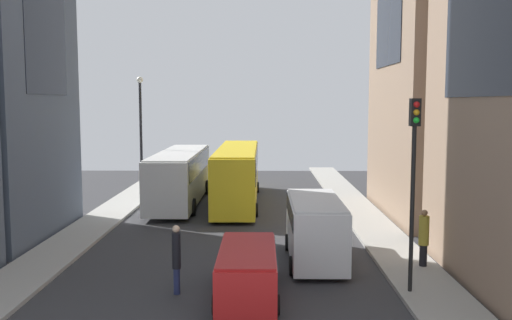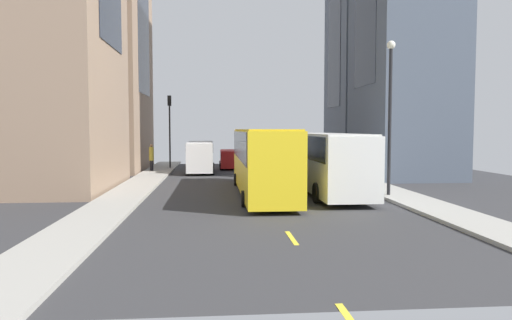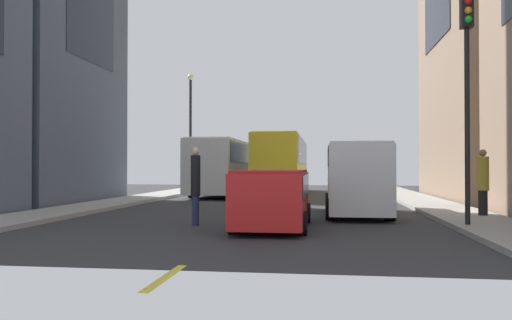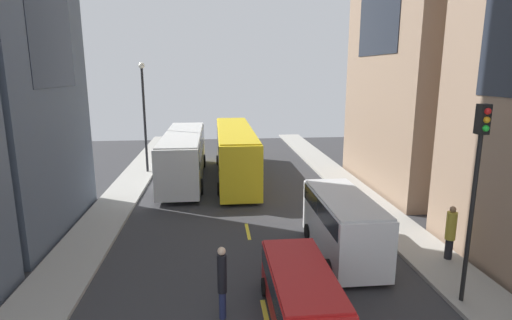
# 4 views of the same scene
# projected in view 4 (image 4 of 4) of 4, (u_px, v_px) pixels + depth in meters

# --- Properties ---
(ground_plane) EXTENTS (40.83, 40.83, 0.00)m
(ground_plane) POSITION_uv_depth(u_px,v_px,m) (239.00, 190.00, 26.21)
(ground_plane) COLOR #333335
(sidewalk_west) EXTENTS (2.32, 44.00, 0.15)m
(sidewalk_west) POSITION_uv_depth(u_px,v_px,m) (124.00, 192.00, 25.48)
(sidewalk_west) COLOR #9E9B93
(sidewalk_west) RESTS_ON ground
(sidewalk_east) EXTENTS (2.32, 44.00, 0.15)m
(sidewalk_east) POSITION_uv_depth(u_px,v_px,m) (348.00, 186.00, 26.92)
(sidewalk_east) COLOR #9E9B93
(sidewalk_east) RESTS_ON ground
(lane_stripe_1) EXTENTS (0.16, 2.00, 0.01)m
(lane_stripe_1) POSITION_uv_depth(u_px,v_px,m) (266.00, 318.00, 12.61)
(lane_stripe_1) COLOR yellow
(lane_stripe_1) RESTS_ON ground
(lane_stripe_2) EXTENTS (0.16, 2.00, 0.01)m
(lane_stripe_2) POSITION_uv_depth(u_px,v_px,m) (248.00, 231.00, 19.41)
(lane_stripe_2) COLOR yellow
(lane_stripe_2) RESTS_ON ground
(lane_stripe_3) EXTENTS (0.16, 2.00, 0.01)m
(lane_stripe_3) POSITION_uv_depth(u_px,v_px,m) (239.00, 190.00, 26.21)
(lane_stripe_3) COLOR yellow
(lane_stripe_3) RESTS_ON ground
(lane_stripe_4) EXTENTS (0.16, 2.00, 0.01)m
(lane_stripe_4) POSITION_uv_depth(u_px,v_px,m) (234.00, 165.00, 33.01)
(lane_stripe_4) COLOR yellow
(lane_stripe_4) RESTS_ON ground
(lane_stripe_5) EXTENTS (0.16, 2.00, 0.01)m
(lane_stripe_5) POSITION_uv_depth(u_px,v_px,m) (230.00, 149.00, 39.82)
(lane_stripe_5) COLOR yellow
(lane_stripe_5) RESTS_ON ground
(lane_stripe_6) EXTENTS (0.16, 2.00, 0.01)m
(lane_stripe_6) POSITION_uv_depth(u_px,v_px,m) (228.00, 138.00, 46.62)
(lane_stripe_6) COLOR yellow
(lane_stripe_6) RESTS_ON ground
(city_bus_white) EXTENTS (2.80, 11.95, 3.35)m
(city_bus_white) POSITION_uv_depth(u_px,v_px,m) (184.00, 152.00, 28.32)
(city_bus_white) COLOR silver
(city_bus_white) RESTS_ON ground
(streetcar_yellow) EXTENTS (2.70, 13.57, 3.59)m
(streetcar_yellow) POSITION_uv_depth(u_px,v_px,m) (235.00, 148.00, 28.97)
(streetcar_yellow) COLOR yellow
(streetcar_yellow) RESTS_ON ground
(delivery_van_white) EXTENTS (2.25, 5.69, 2.58)m
(delivery_van_white) POSITION_uv_depth(u_px,v_px,m) (343.00, 221.00, 16.57)
(delivery_van_white) COLOR white
(delivery_van_white) RESTS_ON ground
(car_red_0) EXTENTS (2.05, 4.80, 1.67)m
(car_red_0) POSITION_uv_depth(u_px,v_px,m) (301.00, 290.00, 12.33)
(car_red_0) COLOR red
(car_red_0) RESTS_ON ground
(pedestrian_crossing_near) EXTENTS (0.29, 0.29, 2.36)m
(pedestrian_crossing_near) POSITION_uv_depth(u_px,v_px,m) (222.00, 280.00, 12.34)
(pedestrian_crossing_near) COLOR navy
(pedestrian_crossing_near) RESTS_ON ground
(pedestrian_walking_far) EXTENTS (0.39, 0.39, 2.20)m
(pedestrian_walking_far) POSITION_uv_depth(u_px,v_px,m) (451.00, 231.00, 16.04)
(pedestrian_walking_far) COLOR black
(pedestrian_walking_far) RESTS_ON ground
(traffic_light_near_corner) EXTENTS (0.32, 0.44, 6.43)m
(traffic_light_near_corner) POSITION_uv_depth(u_px,v_px,m) (477.00, 170.00, 12.36)
(traffic_light_near_corner) COLOR black
(traffic_light_near_corner) RESTS_ON ground
(streetlamp_near) EXTENTS (0.44, 0.44, 8.00)m
(streetlamp_near) POSITION_uv_depth(u_px,v_px,m) (144.00, 107.00, 29.47)
(streetlamp_near) COLOR black
(streetlamp_near) RESTS_ON ground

